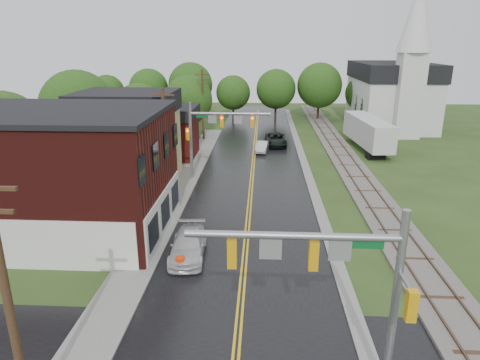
# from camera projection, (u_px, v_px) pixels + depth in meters

# --- Properties ---
(main_road) EXTENTS (10.00, 90.00, 0.02)m
(main_road) POSITION_uv_depth(u_px,v_px,m) (253.00, 171.00, 42.74)
(main_road) COLOR black
(main_road) RESTS_ON ground
(curb_right) EXTENTS (0.80, 70.00, 0.12)m
(curb_right) POSITION_uv_depth(u_px,v_px,m) (303.00, 159.00, 47.21)
(curb_right) COLOR gray
(curb_right) RESTS_ON ground
(sidewalk_left) EXTENTS (2.40, 50.00, 0.12)m
(sidewalk_left) POSITION_uv_depth(u_px,v_px,m) (182.00, 186.00, 38.30)
(sidewalk_left) COLOR gray
(sidewalk_left) RESTS_ON ground
(brick_building) EXTENTS (14.30, 10.30, 8.30)m
(brick_building) POSITION_uv_depth(u_px,v_px,m) (56.00, 173.00, 27.85)
(brick_building) COLOR #47120F
(brick_building) RESTS_ON ground
(yellow_house) EXTENTS (8.00, 7.00, 6.40)m
(yellow_house) POSITION_uv_depth(u_px,v_px,m) (130.00, 148.00, 38.51)
(yellow_house) COLOR tan
(yellow_house) RESTS_ON ground
(darkred_building) EXTENTS (7.00, 6.00, 4.40)m
(darkred_building) POSITION_uv_depth(u_px,v_px,m) (164.00, 138.00, 47.32)
(darkred_building) COLOR #3F0F0C
(darkred_building) RESTS_ON ground
(church) EXTENTS (10.40, 18.40, 20.00)m
(church) POSITION_uv_depth(u_px,v_px,m) (394.00, 88.00, 62.46)
(church) COLOR silver
(church) RESTS_ON ground
(railroad) EXTENTS (3.20, 80.00, 0.30)m
(railroad) POSITION_uv_depth(u_px,v_px,m) (345.00, 158.00, 46.94)
(railroad) COLOR #59544C
(railroad) RESTS_ON ground
(traffic_signal_near) EXTENTS (7.34, 0.30, 7.20)m
(traffic_signal_near) POSITION_uv_depth(u_px,v_px,m) (335.00, 270.00, 14.43)
(traffic_signal_near) COLOR gray
(traffic_signal_near) RESTS_ON ground
(traffic_signal_far) EXTENTS (7.34, 0.43, 7.20)m
(traffic_signal_far) POSITION_uv_depth(u_px,v_px,m) (214.00, 127.00, 38.53)
(traffic_signal_far) COLOR gray
(traffic_signal_far) RESTS_ON ground
(utility_pole_a) EXTENTS (1.80, 0.28, 9.00)m
(utility_pole_a) POSITION_uv_depth(u_px,v_px,m) (8.00, 301.00, 13.13)
(utility_pole_a) COLOR #382616
(utility_pole_a) RESTS_ON ground
(utility_pole_b) EXTENTS (1.80, 0.28, 9.00)m
(utility_pole_b) POSITION_uv_depth(u_px,v_px,m) (165.00, 142.00, 34.03)
(utility_pole_b) COLOR #382616
(utility_pole_b) RESTS_ON ground
(utility_pole_c) EXTENTS (1.80, 0.28, 9.00)m
(utility_pole_c) POSITION_uv_depth(u_px,v_px,m) (203.00, 104.00, 54.92)
(utility_pole_c) COLOR #382616
(utility_pole_c) RESTS_ON ground
(tree_left_a) EXTENTS (6.80, 6.80, 8.67)m
(tree_left_a) POSITION_uv_depth(u_px,v_px,m) (5.00, 135.00, 34.48)
(tree_left_a) COLOR black
(tree_left_a) RESTS_ON ground
(tree_left_b) EXTENTS (7.60, 7.60, 9.69)m
(tree_left_b) POSITION_uv_depth(u_px,v_px,m) (79.00, 109.00, 43.69)
(tree_left_b) COLOR black
(tree_left_b) RESTS_ON ground
(tree_left_c) EXTENTS (6.00, 6.00, 7.65)m
(tree_left_c) POSITION_uv_depth(u_px,v_px,m) (140.00, 110.00, 51.45)
(tree_left_c) COLOR black
(tree_left_c) RESTS_ON ground
(tree_left_e) EXTENTS (6.40, 6.40, 8.16)m
(tree_left_e) POSITION_uv_depth(u_px,v_px,m) (189.00, 101.00, 56.80)
(tree_left_e) COLOR black
(tree_left_e) RESTS_ON ground
(suv_dark) EXTENTS (2.71, 5.49, 1.50)m
(suv_dark) POSITION_uv_depth(u_px,v_px,m) (276.00, 140.00, 52.98)
(suv_dark) COLOR black
(suv_dark) RESTS_ON ground
(sedan_silver) EXTENTS (1.74, 3.79, 1.21)m
(sedan_silver) POSITION_uv_depth(u_px,v_px,m) (262.00, 147.00, 49.90)
(sedan_silver) COLOR silver
(sedan_silver) RESTS_ON ground
(pickup_white) EXTENTS (2.25, 5.01, 1.42)m
(pickup_white) POSITION_uv_depth(u_px,v_px,m) (188.00, 245.00, 25.53)
(pickup_white) COLOR beige
(pickup_white) RESTS_ON ground
(semi_trailer) EXTENTS (3.61, 11.95, 3.74)m
(semi_trailer) POSITION_uv_depth(u_px,v_px,m) (368.00, 131.00, 50.51)
(semi_trailer) COLOR black
(semi_trailer) RESTS_ON ground
(construction_barrel) EXTENTS (0.68, 0.68, 0.96)m
(construction_barrel) POSITION_uv_depth(u_px,v_px,m) (180.00, 265.00, 23.77)
(construction_barrel) COLOR red
(construction_barrel) RESTS_ON ground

